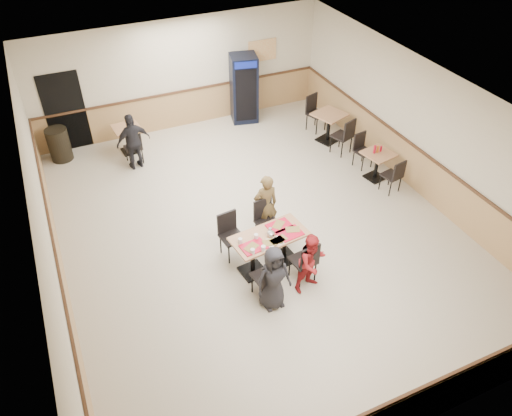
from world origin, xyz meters
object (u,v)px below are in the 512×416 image
lone_diner (134,142)px  side_table_near (377,162)px  diner_woman_right (312,262)px  diner_woman_left (273,278)px  pepsi_cooler (244,89)px  side_table_far (329,123)px  trash_bin (59,144)px  diner_man_opposite (266,205)px  back_table (128,135)px  main_table (269,246)px

lone_diner → side_table_near: size_ratio=1.88×
diner_woman_right → side_table_near: 4.05m
diner_woman_left → lone_diner: bearing=100.4°
lone_diner → pepsi_cooler: 3.66m
diner_woman_right → pepsi_cooler: pepsi_cooler is taller
side_table_far → trash_bin: (-6.70, 2.02, -0.11)m
diner_woman_left → side_table_far: (3.87, 4.58, -0.12)m
lone_diner → diner_man_opposite: bearing=108.6°
diner_woman_left → side_table_far: size_ratio=1.37×
diner_woman_right → trash_bin: 7.46m
lone_diner → pepsi_cooler: bearing=-169.8°
pepsi_cooler → back_table: bearing=-160.7°
back_table → side_table_near: bearing=-35.4°
side_table_far → diner_woman_right: bearing=-124.2°
back_table → trash_bin: (-1.68, 0.35, -0.05)m
side_table_near → side_table_far: side_table_far is taller
diner_man_opposite → back_table: size_ratio=2.00×
main_table → diner_man_opposite: (0.36, 0.93, 0.20)m
pepsi_cooler → trash_bin: (-5.12, -0.04, -0.53)m
diner_woman_left → trash_bin: 7.19m
main_table → pepsi_cooler: (1.93, 5.72, 0.44)m
pepsi_cooler → diner_man_opposite: bearing=-95.4°
pepsi_cooler → diner_woman_right: bearing=-89.9°
side_table_far → trash_bin: bearing=163.2°
side_table_far → pepsi_cooler: bearing=127.5°
side_table_near → diner_woman_left: bearing=-147.3°
diner_man_opposite → side_table_near: 3.39m
diner_man_opposite → diner_woman_right: bearing=96.2°
lone_diner → side_table_near: (5.17, -2.87, -0.26)m
pepsi_cooler → trash_bin: 5.15m
diner_woman_left → diner_woman_right: (0.82, 0.10, -0.04)m
side_table_far → side_table_near: bearing=-85.8°
lone_diner → trash_bin: bearing=-43.6°
main_table → diner_man_opposite: bearing=62.1°
diner_man_opposite → diner_woman_left: bearing=71.7°
main_table → side_table_far: 5.07m
diner_woman_right → lone_diner: lone_diner is taller
main_table → pepsi_cooler: 6.05m
side_table_far → pepsi_cooler: pepsi_cooler is taller
main_table → pepsi_cooler: pepsi_cooler is taller
diner_woman_right → back_table: bearing=95.4°
diner_woman_left → back_table: size_ratio=1.84×
side_table_near → back_table: (-5.17, 3.68, 0.00)m
side_table_far → back_table: size_ratio=1.34×
back_table → lone_diner: bearing=-90.0°
diner_man_opposite → back_table: 4.79m
diner_woman_left → lone_diner: lone_diner is taller
side_table_near → back_table: 6.35m
lone_diner → trash_bin: 2.06m
trash_bin → side_table_near: bearing=-30.5°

